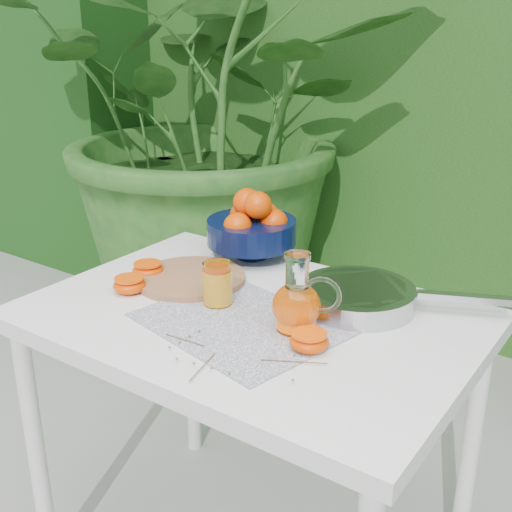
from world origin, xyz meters
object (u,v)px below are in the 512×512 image
Objects in this scene: white_table at (251,344)px; juice_pitcher at (297,304)px; fruit_bowl at (253,226)px; saute_pan at (358,296)px; cutting_board at (191,278)px.

white_table is 0.20m from juice_pitcher.
fruit_bowl reaches higher than saute_pan.
juice_pitcher is (0.34, -0.31, -0.03)m from fruit_bowl.
white_table is at bearing 171.75° from juice_pitcher.
fruit_bowl is at bearing 137.02° from juice_pitcher.
fruit_bowl is 1.52× the size of juice_pitcher.
saute_pan is at bearing 74.00° from juice_pitcher.
cutting_board is 0.43m from saute_pan.
juice_pitcher is at bearing -11.91° from cutting_board.
juice_pitcher reaches higher than white_table.
juice_pitcher is at bearing -106.00° from saute_pan.
saute_pan is (0.41, 0.11, 0.02)m from cutting_board.
fruit_bowl is 0.53× the size of saute_pan.
juice_pitcher reaches higher than cutting_board.
saute_pan is (0.19, 0.17, 0.11)m from white_table.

